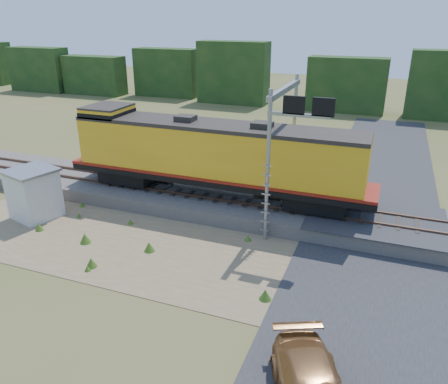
% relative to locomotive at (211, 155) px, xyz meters
% --- Properties ---
extents(ground, '(140.00, 140.00, 0.00)m').
position_rel_locomotive_xyz_m(ground, '(2.39, -6.00, -3.28)').
color(ground, '#475123').
rests_on(ground, ground).
extents(ballast, '(70.00, 5.00, 0.80)m').
position_rel_locomotive_xyz_m(ballast, '(2.39, 0.00, -2.88)').
color(ballast, slate).
rests_on(ballast, ground).
extents(rails, '(70.00, 1.54, 0.16)m').
position_rel_locomotive_xyz_m(rails, '(2.39, 0.00, -2.40)').
color(rails, brown).
rests_on(rails, ballast).
extents(dirt_shoulder, '(26.00, 8.00, 0.03)m').
position_rel_locomotive_xyz_m(dirt_shoulder, '(0.39, -5.50, -3.27)').
color(dirt_shoulder, '#8C7754').
rests_on(dirt_shoulder, ground).
extents(road, '(7.00, 66.00, 0.86)m').
position_rel_locomotive_xyz_m(road, '(9.39, -5.26, -3.19)').
color(road, '#38383A').
rests_on(road, ground).
extents(tree_line_north, '(130.00, 3.00, 6.50)m').
position_rel_locomotive_xyz_m(tree_line_north, '(2.39, 32.00, -0.21)').
color(tree_line_north, '#163714').
rests_on(tree_line_north, ground).
extents(weed_clumps, '(15.00, 6.20, 0.56)m').
position_rel_locomotive_xyz_m(weed_clumps, '(-1.11, -5.90, -3.28)').
color(weed_clumps, '#3E631C').
rests_on(weed_clumps, ground).
extents(locomotive, '(18.24, 2.78, 4.71)m').
position_rel_locomotive_xyz_m(locomotive, '(0.00, 0.00, 0.00)').
color(locomotive, black).
rests_on(locomotive, rails).
extents(shed, '(2.97, 2.97, 2.87)m').
position_rel_locomotive_xyz_m(shed, '(-8.80, -4.88, -1.83)').
color(shed, silver).
rests_on(shed, ground).
extents(signal_gantry, '(3.05, 6.20, 7.69)m').
position_rel_locomotive_xyz_m(signal_gantry, '(4.55, -0.68, 2.44)').
color(signal_gantry, gray).
rests_on(signal_gantry, ground).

